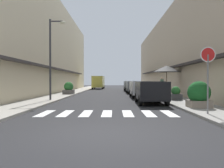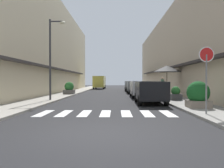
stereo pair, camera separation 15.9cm
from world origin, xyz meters
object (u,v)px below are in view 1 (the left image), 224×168
at_px(parked_car_mid, 141,87).
at_px(planter_corner, 199,95).
at_px(parked_car_far, 134,86).
at_px(round_street_sign, 208,62).
at_px(delivery_van, 98,81).
at_px(cafe_umbrella, 167,69).
at_px(street_lamp, 53,51).
at_px(planter_far, 69,89).
at_px(planter_midblock, 176,94).
at_px(parked_car_distant, 131,85).
at_px(parked_car_near, 151,90).
at_px(pedestrian_walking_near, 162,85).

distance_m(parked_car_mid, planter_corner, 8.93).
relative_size(parked_car_far, round_street_sign, 1.39).
bearing_deg(parked_car_mid, planter_corner, -76.80).
xyz_separation_m(delivery_van, cafe_umbrella, (7.52, -22.67, 1.15)).
relative_size(street_lamp, planter_far, 4.61).
bearing_deg(planter_far, planter_midblock, -39.46).
bearing_deg(planter_far, cafe_umbrella, -22.52).
bearing_deg(parked_car_far, delivery_van, 109.04).
xyz_separation_m(planter_corner, planter_far, (-9.20, 12.19, -0.08)).
bearing_deg(parked_car_far, street_lamp, -121.69).
distance_m(parked_car_mid, street_lamp, 8.41).
distance_m(parked_car_distant, planter_far, 11.53).
relative_size(street_lamp, planter_midblock, 5.90).
height_order(parked_car_near, planter_far, parked_car_near).
height_order(parked_car_mid, planter_midblock, parked_car_mid).
distance_m(parked_car_near, round_street_sign, 5.77).
xyz_separation_m(parked_car_near, round_street_sign, (1.56, -5.39, 1.36)).
bearing_deg(delivery_van, pedestrian_walking_near, -68.96).
bearing_deg(delivery_van, parked_car_mid, -76.64).
bearing_deg(parked_car_distant, planter_corner, -84.51).
relative_size(planter_corner, pedestrian_walking_near, 0.78).
height_order(parked_car_near, pedestrian_walking_near, pedestrian_walking_near).
xyz_separation_m(parked_car_far, planter_midblock, (2.06, -11.02, -0.35)).
xyz_separation_m(parked_car_distant, planter_far, (-7.16, -9.04, -0.23)).
distance_m(parked_car_far, planter_far, 7.94).
height_order(cafe_umbrella, planter_corner, cafe_umbrella).
height_order(parked_car_near, planter_corner, planter_corner).
xyz_separation_m(delivery_van, street_lamp, (-1.53, -26.39, 2.24)).
relative_size(parked_car_distant, round_street_sign, 1.42).
bearing_deg(planter_corner, parked_car_far, 97.43).
height_order(street_lamp, planter_far, street_lamp).
bearing_deg(planter_far, parked_car_far, 25.67).
distance_m(round_street_sign, planter_corner, 2.81).
distance_m(parked_car_near, planter_far, 11.60).
xyz_separation_m(parked_car_distant, planter_corner, (2.04, -21.23, -0.14)).
bearing_deg(parked_car_distant, street_lamp, -112.28).
relative_size(parked_car_mid, parked_car_far, 1.10).
bearing_deg(parked_car_distant, cafe_umbrella, -80.21).
xyz_separation_m(round_street_sign, cafe_umbrella, (0.67, 10.63, 0.28)).
height_order(parked_car_mid, pedestrian_walking_near, pedestrian_walking_near).
bearing_deg(cafe_umbrella, delivery_van, 108.36).
bearing_deg(round_street_sign, parked_car_distant, 93.78).
xyz_separation_m(parked_car_near, cafe_umbrella, (2.23, 5.24, 1.63)).
bearing_deg(parked_car_near, parked_car_far, 90.00).
bearing_deg(planter_midblock, pedestrian_walking_near, 87.08).
height_order(parked_car_near, cafe_umbrella, cafe_umbrella).
distance_m(planter_corner, planter_far, 15.27).
bearing_deg(parked_car_mid, pedestrian_walking_near, 44.18).
distance_m(round_street_sign, cafe_umbrella, 10.65).
height_order(planter_corner, planter_midblock, planter_corner).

